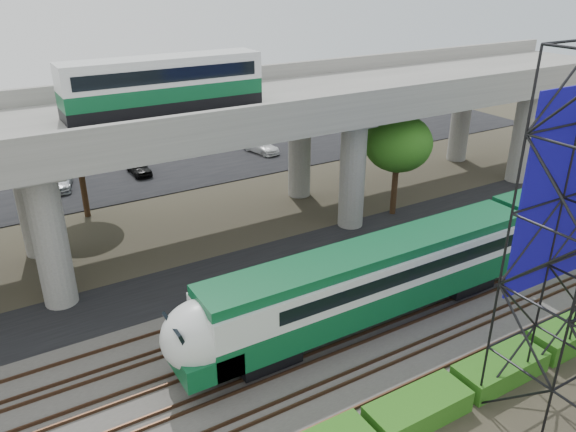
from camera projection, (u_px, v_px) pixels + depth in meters
ground at (337, 369)px, 26.35m from camera, size 140.00×140.00×0.00m
ballast_bed at (314, 344)px, 27.87m from camera, size 90.00×12.00×0.20m
service_road at (238, 272)px, 34.56m from camera, size 90.00×5.00×0.08m
parking_lot at (128, 165)px, 52.97m from camera, size 90.00×18.00×0.08m
harbor_water at (78, 116)px, 70.21m from camera, size 140.00×40.00×0.03m
rail_tracks at (314, 341)px, 27.80m from camera, size 90.00×9.52×0.16m
commuter_train at (407, 266)px, 29.44m from camera, size 29.30×3.06×4.30m
overpass at (193, 123)px, 35.46m from camera, size 80.00×12.00×12.40m
hedge_strip at (418, 408)px, 23.22m from camera, size 34.60×1.80×1.20m
trees at (126, 174)px, 34.55m from camera, size 40.94×16.94×7.69m
parked_cars at (142, 157)px, 53.03m from camera, size 36.77×9.90×1.30m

